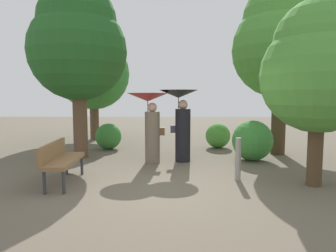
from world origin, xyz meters
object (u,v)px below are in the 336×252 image
Objects in this scene: tree_mid_left at (78,43)px; park_bench at (60,158)px; tree_near_left at (93,68)px; person_left at (150,115)px; path_marker_post at (238,159)px; person_right at (181,115)px; tree_near_right at (319,66)px; tree_mid_right at (281,40)px.

park_bench is at bearing -81.73° from tree_mid_left.
park_bench is 0.34× the size of tree_near_left.
path_marker_post is at bearing -124.72° from person_left.
tree_mid_left reaches higher than tree_near_left.
path_marker_post is (1.95, -1.58, -0.81)m from person_left.
tree_near_right is at bearing -125.99° from person_right.
park_bench is 6.90m from tree_mid_right.
tree_mid_right reaches higher than person_right.
path_marker_post is at bearing -122.53° from tree_mid_right.
tree_near_left reaches higher than tree_near_right.
person_left is at bearing 149.68° from tree_near_right.
person_right is at bearing 139.63° from tree_near_right.
person_right is at bearing -71.11° from person_left.
person_right is 3.32m from park_bench.
tree_near_left is 3.73m from tree_mid_left.
tree_mid_left reaches higher than person_right.
tree_mid_left is (-5.39, 2.64, 0.90)m from tree_near_right.
tree_mid_left is 5.35m from path_marker_post.
tree_mid_right is (3.77, 1.27, 2.12)m from person_left.
person_right reaches higher than path_marker_post.
tree_mid_right is at bearing -62.95° from park_bench.
person_right is 2.28m from path_marker_post.
tree_near_left is 5.09× the size of path_marker_post.
person_right is 2.16× the size of path_marker_post.
tree_mid_right is at bearing 5.80° from tree_mid_left.
person_left is 4.03m from tree_near_right.
person_left is 2.62m from park_bench.
tree_near_left is (-2.58, 4.35, 1.63)m from person_left.
person_left is 0.38× the size of tree_mid_left.
tree_near_left is 7.86m from path_marker_post.
tree_mid_right is at bearing -67.05° from person_left.
tree_mid_left is at bearing 5.11° from park_bench.
path_marker_post is (1.15, -1.79, -0.81)m from person_right.
tree_near_left is (-0.93, 6.24, 2.37)m from park_bench.
person_left is 2.91m from tree_mid_left.
tree_mid_left is (0.55, -3.67, 0.34)m from tree_near_left.
park_bench is at bearing 134.86° from person_right.
tree_near_right is 0.70× the size of tree_mid_right.
person_left is 2.64m from path_marker_post.
tree_mid_left is at bearing 84.95° from person_right.
person_right is at bearing -160.35° from tree_mid_right.
tree_near_right is (5.94, -6.32, -0.56)m from tree_near_left.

